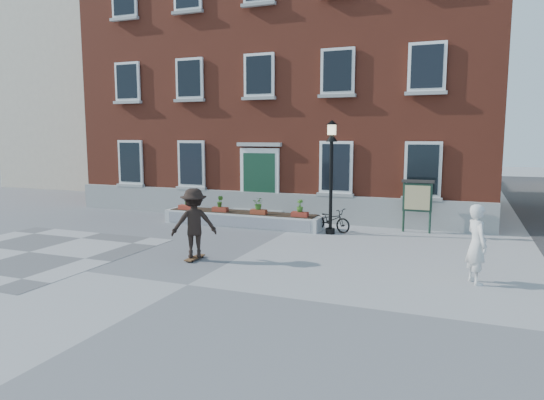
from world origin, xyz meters
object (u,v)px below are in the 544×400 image
at_px(notice_board, 417,197).
at_px(bystander, 477,244).
at_px(lamp_post, 331,161).
at_px(skateboarder, 194,223).
at_px(bicycle, 331,220).

bearing_deg(notice_board, bystander, -72.13).
distance_m(bystander, notice_board, 5.97).
height_order(bystander, notice_board, notice_board).
relative_size(lamp_post, notice_board, 2.10).
bearing_deg(lamp_post, bystander, -43.24).
bearing_deg(skateboarder, lamp_post, 62.22).
relative_size(lamp_post, skateboarder, 1.98).
bearing_deg(notice_board, skateboarder, -130.67).
distance_m(bystander, skateboarder, 7.18).
distance_m(notice_board, skateboarder, 8.18).
distance_m(bicycle, notice_board, 3.13).
height_order(bicycle, notice_board, notice_board).
relative_size(bicycle, skateboarder, 0.81).
xyz_separation_m(bicycle, lamp_post, (0.10, -0.43, 2.12)).
height_order(notice_board, skateboarder, skateboarder).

